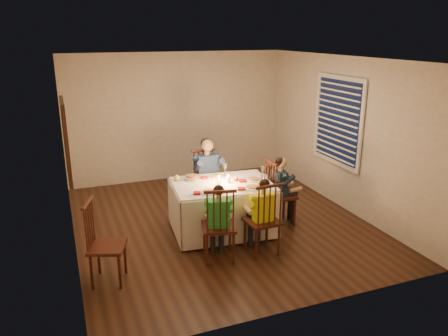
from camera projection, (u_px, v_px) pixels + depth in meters
name	position (u px, v px, depth m)	size (l,w,h in m)	color
ground	(220.00, 222.00, 7.12)	(5.00, 5.00, 0.00)	black
wall_left	(66.00, 160.00, 5.96)	(0.02, 5.00, 2.60)	beige
wall_right	(342.00, 133.00, 7.51)	(0.02, 5.00, 2.60)	beige
wall_back	(177.00, 117.00, 8.96)	(4.50, 0.02, 2.60)	beige
ceiling	(220.00, 58.00, 6.35)	(5.00, 5.00, 0.00)	white
dining_table	(222.00, 197.00, 6.65)	(1.60, 1.22, 0.76)	white
chair_adult	(208.00, 211.00, 7.55)	(0.44, 0.42, 1.07)	black
chair_near_left	(219.00, 259.00, 5.98)	(0.44, 0.42, 1.07)	black
chair_near_right	(261.00, 252.00, 6.16)	(0.44, 0.42, 1.07)	black
chair_end	(279.00, 223.00, 7.11)	(0.44, 0.42, 1.07)	black
chair_extra	(110.00, 280.00, 5.45)	(0.44, 0.42, 1.07)	black
adult	(208.00, 211.00, 7.55)	(0.48, 0.44, 1.29)	navy
child_green	(219.00, 259.00, 5.98)	(0.36, 0.33, 1.08)	green
child_yellow	(261.00, 252.00, 6.16)	(0.37, 0.34, 1.10)	yellow
child_teal	(279.00, 223.00, 7.11)	(0.38, 0.34, 1.11)	#17283A
setting_adult	(216.00, 177.00, 6.83)	(0.26, 0.26, 0.02)	silver
setting_green	(209.00, 192.00, 6.19)	(0.26, 0.26, 0.02)	silver
setting_yellow	(253.00, 188.00, 6.36)	(0.26, 0.26, 0.02)	silver
setting_teal	(253.00, 180.00, 6.70)	(0.26, 0.26, 0.02)	silver
candle_left	(219.00, 181.00, 6.55)	(0.06, 0.06, 0.10)	silver
candle_right	(228.00, 180.00, 6.59)	(0.06, 0.06, 0.10)	silver
squash	(177.00, 178.00, 6.69)	(0.09, 0.09, 0.09)	#F7F641
orange_fruit	(236.00, 178.00, 6.67)	(0.08, 0.08, 0.08)	orange
serving_bowl	(192.00, 178.00, 6.74)	(0.24, 0.24, 0.06)	silver
wall_mirror	(66.00, 140.00, 6.18)	(0.06, 0.95, 1.15)	black
window_blinds	(337.00, 121.00, 7.52)	(0.07, 1.34, 1.54)	black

